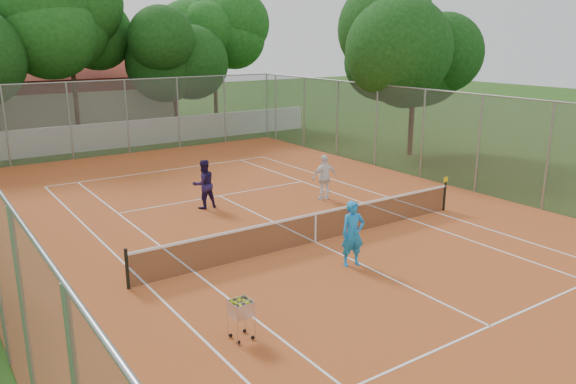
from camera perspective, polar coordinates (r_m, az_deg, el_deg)
ground at (r=17.56m, az=2.78°, el=-5.17°), size 120.00×120.00×0.00m
court_pad at (r=17.56m, az=2.78°, el=-5.14°), size 18.00×34.00×0.02m
court_lines at (r=17.55m, az=2.78°, el=-5.10°), size 10.98×23.78×0.01m
tennis_net at (r=17.39m, az=2.80°, el=-3.60°), size 11.88×0.10×0.98m
perimeter_fence at (r=16.96m, az=2.86°, el=1.17°), size 18.00×34.00×4.00m
boundary_wall at (r=34.02m, az=-16.98°, el=5.58°), size 26.00×0.30×1.50m
clubhouse at (r=43.00m, az=-23.86°, el=8.82°), size 16.40×9.00×4.40m
tropical_trees at (r=36.48m, az=-19.00°, el=12.77°), size 29.00×19.00×10.00m
player_near at (r=15.61m, az=6.60°, el=-4.23°), size 0.77×0.61×1.85m
player_far_left at (r=20.97m, az=-8.55°, el=0.80°), size 0.90×0.71×1.84m
player_far_right at (r=21.92m, az=3.74°, el=1.50°), size 1.11×0.63×1.78m
ball_hopper at (r=12.07m, az=-4.78°, el=-12.66°), size 0.59×0.59×0.95m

